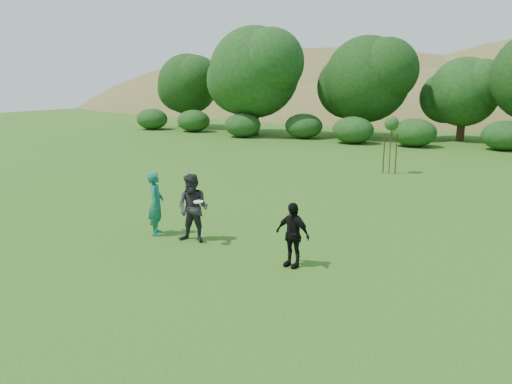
{
  "coord_description": "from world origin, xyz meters",
  "views": [
    {
      "loc": [
        7.29,
        -10.61,
        4.55
      ],
      "look_at": [
        0.0,
        3.0,
        1.1
      ],
      "focal_mm": 35.0,
      "sensor_mm": 36.0,
      "label": 1
    }
  ],
  "objects_px": {
    "player_black": "(292,235)",
    "player_teal": "(156,203)",
    "player_grey": "(193,208)",
    "sapling": "(392,125)"
  },
  "relations": [
    {
      "from": "player_grey",
      "to": "player_teal",
      "type": "bearing_deg",
      "value": 169.82
    },
    {
      "from": "player_black",
      "to": "player_teal",
      "type": "bearing_deg",
      "value": -175.55
    },
    {
      "from": "player_teal",
      "to": "player_black",
      "type": "bearing_deg",
      "value": -127.2
    },
    {
      "from": "player_teal",
      "to": "sapling",
      "type": "xyz_separation_m",
      "value": [
        3.76,
        13.44,
        1.46
      ]
    },
    {
      "from": "player_grey",
      "to": "sapling",
      "type": "distance_m",
      "value": 13.78
    },
    {
      "from": "player_teal",
      "to": "player_black",
      "type": "height_order",
      "value": "player_teal"
    },
    {
      "from": "player_teal",
      "to": "player_grey",
      "type": "bearing_deg",
      "value": -123.5
    },
    {
      "from": "player_black",
      "to": "player_grey",
      "type": "bearing_deg",
      "value": -177.1
    },
    {
      "from": "player_teal",
      "to": "player_grey",
      "type": "height_order",
      "value": "player_grey"
    },
    {
      "from": "player_grey",
      "to": "sapling",
      "type": "relative_size",
      "value": 0.7
    }
  ]
}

